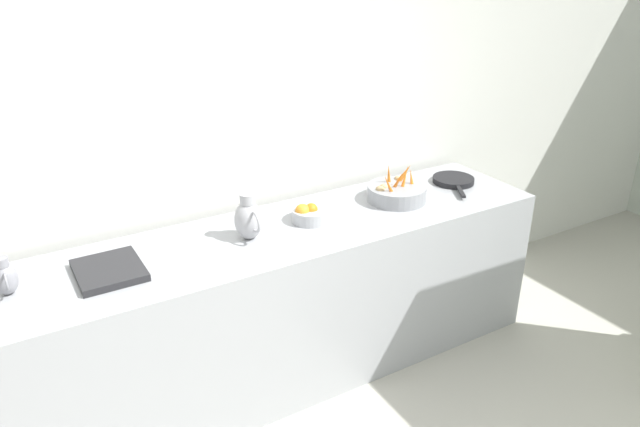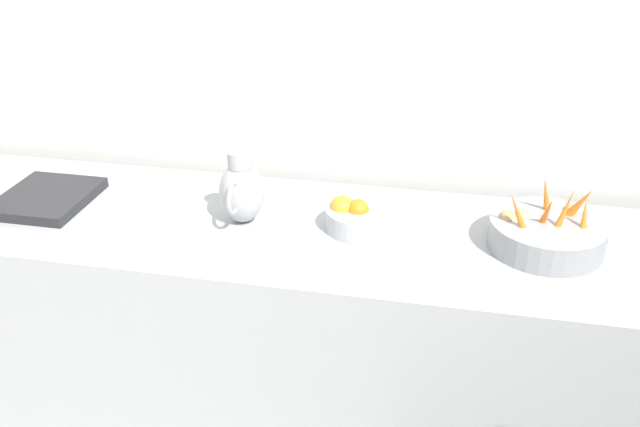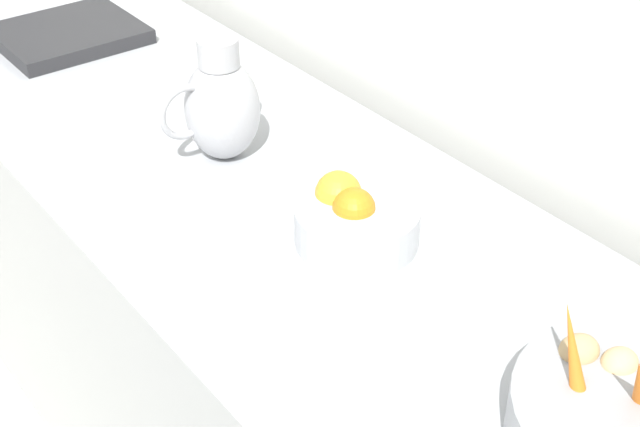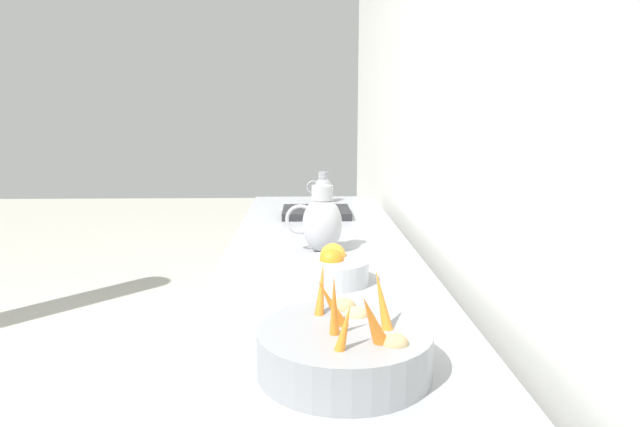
{
  "view_description": "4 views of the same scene",
  "coord_description": "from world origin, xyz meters",
  "px_view_note": "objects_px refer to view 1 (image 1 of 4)",
  "views": [
    {
      "loc": [
        1.16,
        -1.06,
        2.35
      ],
      "look_at": [
        -1.4,
        0.46,
        1.02
      ],
      "focal_mm": 33.68,
      "sensor_mm": 36.0,
      "label": 1
    },
    {
      "loc": [
        0.44,
        0.72,
        2.01
      ],
      "look_at": [
        -1.46,
        0.34,
        1.0
      ],
      "focal_mm": 37.82,
      "sensor_mm": 36.0,
      "label": 2
    },
    {
      "loc": [
        -0.69,
        1.41,
        1.86
      ],
      "look_at": [
        -1.41,
        0.48,
        1.04
      ],
      "focal_mm": 49.82,
      "sensor_mm": 36.0,
      "label": 3
    },
    {
      "loc": [
        -1.42,
        2.11,
        1.46
      ],
      "look_at": [
        -1.47,
        0.03,
        1.07
      ],
      "focal_mm": 31.07,
      "sensor_mm": 36.0,
      "label": 4
    }
  ],
  "objects_px": {
    "vegetable_colander": "(396,192)",
    "metal_pitcher_short": "(5,278)",
    "orange_bowl": "(310,214)",
    "skillet_on_counter": "(453,180)",
    "metal_pitcher_tall": "(249,219)"
  },
  "relations": [
    {
      "from": "metal_pitcher_short",
      "to": "skillet_on_counter",
      "type": "xyz_separation_m",
      "value": [
        -0.02,
        2.64,
        -0.06
      ]
    },
    {
      "from": "orange_bowl",
      "to": "metal_pitcher_tall",
      "type": "xyz_separation_m",
      "value": [
        0.03,
        -0.38,
        0.07
      ]
    },
    {
      "from": "vegetable_colander",
      "to": "metal_pitcher_tall",
      "type": "distance_m",
      "value": 0.99
    },
    {
      "from": "orange_bowl",
      "to": "metal_pitcher_short",
      "type": "bearing_deg",
      "value": -90.59
    },
    {
      "from": "metal_pitcher_tall",
      "to": "orange_bowl",
      "type": "bearing_deg",
      "value": 93.79
    },
    {
      "from": "vegetable_colander",
      "to": "metal_pitcher_short",
      "type": "distance_m",
      "value": 2.14
    },
    {
      "from": "orange_bowl",
      "to": "metal_pitcher_tall",
      "type": "bearing_deg",
      "value": -86.21
    },
    {
      "from": "vegetable_colander",
      "to": "orange_bowl",
      "type": "xyz_separation_m",
      "value": [
        -0.01,
        -0.6,
        -0.01
      ]
    },
    {
      "from": "orange_bowl",
      "to": "skillet_on_counter",
      "type": "relative_size",
      "value": 0.54
    },
    {
      "from": "orange_bowl",
      "to": "metal_pitcher_short",
      "type": "distance_m",
      "value": 1.54
    },
    {
      "from": "metal_pitcher_tall",
      "to": "skillet_on_counter",
      "type": "bearing_deg",
      "value": 92.41
    },
    {
      "from": "vegetable_colander",
      "to": "skillet_on_counter",
      "type": "relative_size",
      "value": 0.88
    },
    {
      "from": "vegetable_colander",
      "to": "metal_pitcher_short",
      "type": "xyz_separation_m",
      "value": [
        -0.02,
        -2.14,
        0.03
      ]
    },
    {
      "from": "skillet_on_counter",
      "to": "orange_bowl",
      "type": "bearing_deg",
      "value": -88.07
    },
    {
      "from": "metal_pitcher_tall",
      "to": "metal_pitcher_short",
      "type": "height_order",
      "value": "metal_pitcher_tall"
    }
  ]
}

